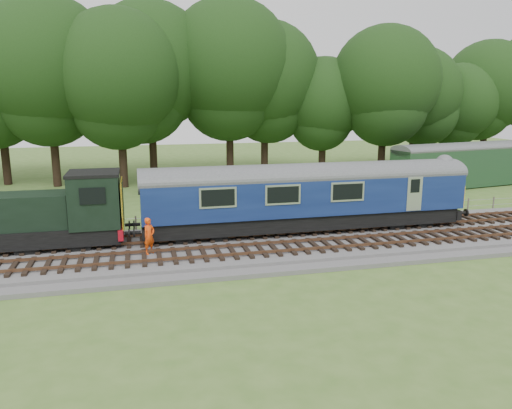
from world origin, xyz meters
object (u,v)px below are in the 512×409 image
object	(u,v)px
dmu_railcar	(307,191)
shunter_loco	(38,216)
parked_coach	(468,162)
worker	(149,236)

from	to	relation	value
dmu_railcar	shunter_loco	bearing A→B (deg)	180.00
dmu_railcar	shunter_loco	size ratio (longest dim) A/B	2.02
dmu_railcar	parked_coach	bearing A→B (deg)	32.28
shunter_loco	worker	xyz separation A→B (m)	(5.24, -2.24, -0.74)
shunter_loco	worker	size ratio (longest dim) A/B	5.06
parked_coach	shunter_loco	bearing A→B (deg)	-169.68
shunter_loco	dmu_railcar	bearing A→B (deg)	-0.00
dmu_railcar	parked_coach	distance (m)	22.56
dmu_railcar	parked_coach	size ratio (longest dim) A/B	1.20
shunter_loco	parked_coach	distance (m)	35.13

